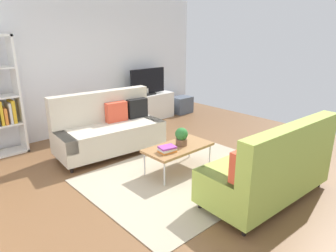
{
  "coord_description": "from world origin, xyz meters",
  "views": [
    {
      "loc": [
        -3.0,
        -3.3,
        2.16
      ],
      "look_at": [
        0.21,
        0.21,
        0.65
      ],
      "focal_mm": 32.33,
      "sensor_mm": 36.0,
      "label": 1
    }
  ],
  "objects_px": {
    "bottle_1": "(144,93)",
    "couch_green": "(270,169)",
    "tv_console": "(148,107)",
    "couch_beige": "(109,129)",
    "tv": "(148,82)",
    "bottle_0": "(141,93)",
    "bottle_2": "(147,92)",
    "table_book_0": "(167,151)",
    "vase_1": "(132,93)",
    "potted_plant": "(181,136)",
    "coffee_table": "(178,148)",
    "vase_0": "(127,94)",
    "storage_trunk": "(182,105)"
  },
  "relations": [
    {
      "from": "bottle_1",
      "to": "couch_green",
      "type": "bearing_deg",
      "value": -104.87
    },
    {
      "from": "tv_console",
      "to": "couch_beige",
      "type": "bearing_deg",
      "value": -147.45
    },
    {
      "from": "tv",
      "to": "bottle_0",
      "type": "distance_m",
      "value": 0.33
    },
    {
      "from": "bottle_2",
      "to": "bottle_1",
      "type": "bearing_deg",
      "value": 180.0
    },
    {
      "from": "couch_green",
      "to": "table_book_0",
      "type": "bearing_deg",
      "value": 115.76
    },
    {
      "from": "vase_1",
      "to": "bottle_2",
      "type": "relative_size",
      "value": 0.99
    },
    {
      "from": "couch_beige",
      "to": "potted_plant",
      "type": "xyz_separation_m",
      "value": [
        0.44,
        -1.42,
        0.12
      ]
    },
    {
      "from": "tv",
      "to": "bottle_1",
      "type": "xyz_separation_m",
      "value": [
        -0.13,
        -0.02,
        -0.24
      ]
    },
    {
      "from": "tv",
      "to": "bottle_2",
      "type": "xyz_separation_m",
      "value": [
        -0.03,
        -0.02,
        -0.23
      ]
    },
    {
      "from": "coffee_table",
      "to": "vase_1",
      "type": "height_order",
      "value": "vase_1"
    },
    {
      "from": "vase_0",
      "to": "tv_console",
      "type": "bearing_deg",
      "value": -4.93
    },
    {
      "from": "tv",
      "to": "table_book_0",
      "type": "distance_m",
      "value": 3.21
    },
    {
      "from": "storage_trunk",
      "to": "bottle_1",
      "type": "bearing_deg",
      "value": 177.21
    },
    {
      "from": "couch_green",
      "to": "coffee_table",
      "type": "bearing_deg",
      "value": 104.36
    },
    {
      "from": "storage_trunk",
      "to": "bottle_0",
      "type": "bearing_deg",
      "value": 177.41
    },
    {
      "from": "coffee_table",
      "to": "storage_trunk",
      "type": "height_order",
      "value": "storage_trunk"
    },
    {
      "from": "potted_plant",
      "to": "vase_1",
      "type": "xyz_separation_m",
      "value": [
        0.98,
        2.65,
        0.16
      ]
    },
    {
      "from": "potted_plant",
      "to": "bottle_1",
      "type": "distance_m",
      "value": 2.86
    },
    {
      "from": "couch_beige",
      "to": "tv",
      "type": "relative_size",
      "value": 1.97
    },
    {
      "from": "tv_console",
      "to": "bottle_2",
      "type": "bearing_deg",
      "value": -130.43
    },
    {
      "from": "coffee_table",
      "to": "bottle_2",
      "type": "relative_size",
      "value": 6.52
    },
    {
      "from": "tv",
      "to": "storage_trunk",
      "type": "height_order",
      "value": "tv"
    },
    {
      "from": "vase_1",
      "to": "bottle_1",
      "type": "xyz_separation_m",
      "value": [
        0.29,
        -0.09,
        -0.01
      ]
    },
    {
      "from": "tv",
      "to": "bottle_2",
      "type": "height_order",
      "value": "tv"
    },
    {
      "from": "coffee_table",
      "to": "bottle_2",
      "type": "bearing_deg",
      "value": 60.67
    },
    {
      "from": "tv",
      "to": "potted_plant",
      "type": "xyz_separation_m",
      "value": [
        -1.4,
        -2.58,
        -0.38
      ]
    },
    {
      "from": "storage_trunk",
      "to": "vase_1",
      "type": "relative_size",
      "value": 3.12
    },
    {
      "from": "couch_beige",
      "to": "potted_plant",
      "type": "height_order",
      "value": "couch_beige"
    },
    {
      "from": "storage_trunk",
      "to": "potted_plant",
      "type": "distance_m",
      "value": 3.55
    },
    {
      "from": "storage_trunk",
      "to": "bottle_0",
      "type": "relative_size",
      "value": 3.45
    },
    {
      "from": "potted_plant",
      "to": "bottle_1",
      "type": "bearing_deg",
      "value": 63.58
    },
    {
      "from": "vase_0",
      "to": "vase_1",
      "type": "relative_size",
      "value": 1.14
    },
    {
      "from": "coffee_table",
      "to": "vase_1",
      "type": "relative_size",
      "value": 6.6
    },
    {
      "from": "storage_trunk",
      "to": "vase_1",
      "type": "distance_m",
      "value": 1.61
    },
    {
      "from": "coffee_table",
      "to": "tv_console",
      "type": "bearing_deg",
      "value": 60.48
    },
    {
      "from": "storage_trunk",
      "to": "table_book_0",
      "type": "bearing_deg",
      "value": -138.19
    },
    {
      "from": "storage_trunk",
      "to": "potted_plant",
      "type": "relative_size",
      "value": 1.8
    },
    {
      "from": "couch_beige",
      "to": "coffee_table",
      "type": "bearing_deg",
      "value": 109.98
    },
    {
      "from": "coffee_table",
      "to": "storage_trunk",
      "type": "bearing_deg",
      "value": 44.18
    },
    {
      "from": "couch_green",
      "to": "potted_plant",
      "type": "height_order",
      "value": "couch_green"
    },
    {
      "from": "table_book_0",
      "to": "vase_0",
      "type": "xyz_separation_m",
      "value": [
        1.18,
        2.71,
        0.3
      ]
    },
    {
      "from": "tv_console",
      "to": "tv",
      "type": "height_order",
      "value": "tv"
    },
    {
      "from": "coffee_table",
      "to": "vase_1",
      "type": "bearing_deg",
      "value": 68.4
    },
    {
      "from": "bottle_1",
      "to": "couch_beige",
      "type": "bearing_deg",
      "value": -146.4
    },
    {
      "from": "table_book_0",
      "to": "bottle_2",
      "type": "bearing_deg",
      "value": 56.62
    },
    {
      "from": "table_book_0",
      "to": "bottle_1",
      "type": "bearing_deg",
      "value": 58.15
    },
    {
      "from": "bottle_1",
      "to": "bottle_0",
      "type": "bearing_deg",
      "value": 180.0
    },
    {
      "from": "couch_beige",
      "to": "couch_green",
      "type": "bearing_deg",
      "value": 108.21
    },
    {
      "from": "storage_trunk",
      "to": "vase_1",
      "type": "bearing_deg",
      "value": 174.38
    },
    {
      "from": "coffee_table",
      "to": "potted_plant",
      "type": "height_order",
      "value": "potted_plant"
    }
  ]
}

